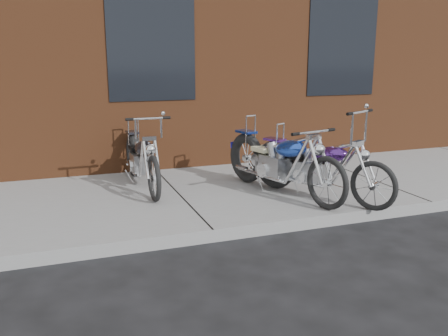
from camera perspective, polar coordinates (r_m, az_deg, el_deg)
name	(u,v)px	position (r m, az deg, el deg)	size (l,w,h in m)	color
ground	(213,243)	(5.25, -1.30, -8.97)	(120.00, 120.00, 0.00)	black
sidewalk	(179,199)	(6.59, -5.49, -3.70)	(22.00, 3.00, 0.15)	gray
chopper_purple	(317,169)	(6.38, 11.11, -0.14)	(1.06, 1.97, 1.21)	black
chopper_blue	(280,164)	(6.50, 6.76, 0.53)	(0.79, 2.27, 1.01)	black
chopper_third	(142,161)	(6.92, -9.84, 0.88)	(0.52, 2.11, 1.07)	black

